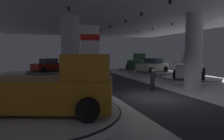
% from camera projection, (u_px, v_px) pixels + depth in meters
% --- Properties ---
extents(ground, '(24.00, 44.00, 0.06)m').
position_uv_depth(ground, '(154.00, 98.00, 11.83)').
color(ground, silver).
extents(ceiling_with_spotlights, '(24.00, 44.00, 0.39)m').
position_uv_depth(ceiling_with_spotlights, '(156.00, 4.00, 11.34)').
color(ceiling_with_spotlights, silver).
extents(column_left, '(1.43, 1.43, 5.50)m').
position_uv_depth(column_left, '(71.00, 52.00, 14.97)').
color(column_left, silver).
rests_on(column_left, ground).
extents(column_right, '(1.19, 1.19, 5.50)m').
position_uv_depth(column_right, '(193.00, 52.00, 13.94)').
color(column_right, silver).
rests_on(column_right, ground).
extents(brand_sign_pylon, '(1.35, 0.83, 4.33)m').
position_uv_depth(brand_sign_pylon, '(90.00, 61.00, 11.73)').
color(brand_sign_pylon, slate).
rests_on(brand_sign_pylon, ground).
extents(display_platform_mid_right, '(5.68, 5.68, 0.32)m').
position_uv_depth(display_platform_mid_right, '(190.00, 79.00, 19.17)').
color(display_platform_mid_right, silver).
rests_on(display_platform_mid_right, ground).
extents(pickup_truck_mid_right, '(5.20, 5.26, 2.30)m').
position_uv_depth(pickup_truck_mid_right, '(191.00, 68.00, 19.36)').
color(pickup_truck_mid_right, silver).
rests_on(pickup_truck_mid_right, display_platform_mid_right).
extents(display_platform_far_right, '(5.60, 5.60, 0.37)m').
position_uv_depth(display_platform_far_right, '(152.00, 73.00, 24.16)').
color(display_platform_far_right, silver).
rests_on(display_platform_far_right, ground).
extents(display_car_far_right, '(4.57, 3.36, 1.71)m').
position_uv_depth(display_car_far_right, '(153.00, 66.00, 24.10)').
color(display_car_far_right, silver).
rests_on(display_car_far_right, display_platform_far_right).
extents(display_platform_deep_right, '(6.06, 6.06, 0.33)m').
position_uv_depth(display_platform_deep_right, '(138.00, 70.00, 29.58)').
color(display_platform_deep_right, '#B7B7BC').
rests_on(display_platform_deep_right, ground).
extents(pickup_truck_deep_right, '(4.87, 5.50, 2.30)m').
position_uv_depth(pickup_truck_deep_right, '(138.00, 62.00, 29.79)').
color(pickup_truck_deep_right, '#2D5638').
rests_on(pickup_truck_deep_right, display_platform_deep_right).
extents(display_platform_deep_left, '(5.82, 5.82, 0.26)m').
position_uv_depth(display_platform_deep_left, '(48.00, 72.00, 26.51)').
color(display_platform_deep_left, '#333338').
rests_on(display_platform_deep_left, ground).
extents(display_car_deep_left, '(4.45, 3.94, 1.71)m').
position_uv_depth(display_car_deep_left, '(48.00, 65.00, 26.46)').
color(display_car_deep_left, maroon).
rests_on(display_car_deep_left, display_platform_deep_left).
extents(display_platform_near_left, '(6.08, 6.08, 0.35)m').
position_uv_depth(display_platform_near_left, '(46.00, 115.00, 7.87)').
color(display_platform_near_left, silver).
rests_on(display_platform_near_left, ground).
extents(pickup_truck_near_left, '(5.70, 4.01, 2.30)m').
position_uv_depth(pickup_truck_near_left, '(54.00, 88.00, 7.77)').
color(pickup_truck_near_left, '#B77519').
rests_on(pickup_truck_near_left, display_platform_near_left).
extents(visitor_walking_near, '(0.32, 0.32, 1.59)m').
position_uv_depth(visitor_walking_near, '(101.00, 68.00, 22.99)').
color(visitor_walking_near, black).
rests_on(visitor_walking_near, ground).
extents(visitor_walking_far, '(0.32, 0.32, 1.59)m').
position_uv_depth(visitor_walking_far, '(153.00, 78.00, 13.75)').
color(visitor_walking_far, black).
rests_on(visitor_walking_far, ground).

